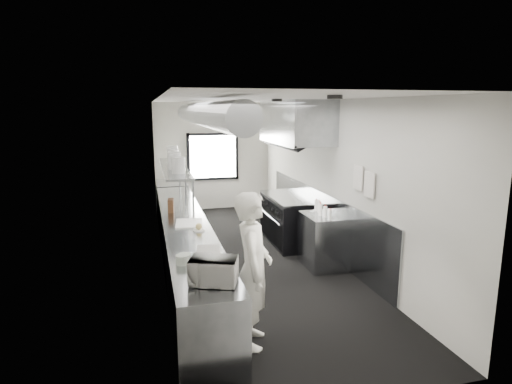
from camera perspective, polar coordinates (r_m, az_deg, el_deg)
floor at (r=7.77m, az=-1.04°, el=-8.81°), size 3.00×8.00×0.01m
ceiling at (r=7.30m, az=-1.12°, el=12.30°), size 3.00×8.00×0.01m
wall_back at (r=11.30m, az=-5.81°, el=4.75°), size 3.00×0.02×2.80m
wall_front at (r=3.75m, az=13.43°, el=-8.74°), size 3.00×0.02×2.80m
wall_left at (r=7.22m, az=-12.74°, el=0.87°), size 0.02×8.00×2.80m
wall_right at (r=7.89m, az=9.59°, el=1.86°), size 0.02×8.00×2.80m
wall_cladding at (r=8.33m, az=8.43°, el=-3.60°), size 0.03×5.50×1.10m
hvac_duct at (r=7.57m, az=-7.07°, el=10.29°), size 0.40×6.40×0.40m
service_window at (r=11.27m, az=-5.78°, el=4.73°), size 1.36×0.05×1.25m
exhaust_hood at (r=8.29m, az=5.24°, el=9.30°), size 0.81×2.20×0.88m
prep_counter at (r=6.98m, az=-9.37°, el=-7.40°), size 0.70×6.00×0.90m
pass_shelf at (r=8.20m, az=-10.86°, el=3.12°), size 0.45×3.00×0.68m
range at (r=8.55m, az=4.64°, el=-3.67°), size 0.88×1.60×0.94m
bottle_station at (r=7.35m, az=9.06°, el=-6.45°), size 0.65×0.80×0.90m
far_work_table at (r=10.55m, az=-11.22°, el=-1.10°), size 0.70×1.20×0.90m
notice_sheet_a at (r=6.78m, az=13.52°, el=1.90°), size 0.02×0.28×0.38m
notice_sheet_b at (r=6.49m, az=14.94°, el=0.97°), size 0.02×0.28×0.38m
line_cook at (r=4.82m, az=-0.39°, el=-10.35°), size 0.58×0.74×1.77m
microwave at (r=4.42m, az=-5.73°, el=-10.47°), size 0.53×0.46×0.26m
deli_tub_a at (r=5.03m, az=-9.52°, el=-8.77°), size 0.17×0.17×0.11m
deli_tub_b at (r=5.00m, az=-9.81°, el=-8.90°), size 0.18×0.18×0.11m
newspaper at (r=5.46m, az=-6.41°, el=-7.63°), size 0.34×0.40×0.01m
small_plate at (r=6.29m, az=-7.65°, el=-5.09°), size 0.22×0.22×0.02m
pastry at (r=6.27m, az=-7.66°, el=-4.59°), size 0.10×0.10×0.10m
cutting_board at (r=6.67m, az=-8.94°, el=-4.14°), size 0.47×0.58×0.02m
knife_block at (r=7.46m, az=-11.32°, el=-1.77°), size 0.12×0.22×0.23m
plate_stack_a at (r=7.33m, az=-10.36°, el=3.54°), size 0.26×0.26×0.27m
plate_stack_b at (r=7.84m, az=-10.85°, el=4.15°), size 0.31×0.31×0.31m
plate_stack_c at (r=8.50m, az=-11.06°, el=4.67°), size 0.27×0.27×0.31m
plate_stack_d at (r=8.77m, az=-11.14°, el=4.97°), size 0.28×0.28×0.34m
squeeze_bottle_a at (r=6.91m, az=9.87°, el=-3.02°), size 0.07×0.07×0.17m
squeeze_bottle_b at (r=7.05m, az=9.24°, el=-2.63°), size 0.07×0.07×0.19m
squeeze_bottle_c at (r=7.15m, az=8.62°, el=-2.35°), size 0.07×0.07×0.20m
squeeze_bottle_d at (r=7.35m, az=8.48°, el=-1.98°), size 0.08×0.08×0.20m
squeeze_bottle_e at (r=7.46m, az=8.10°, el=-1.78°), size 0.08×0.08×0.20m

